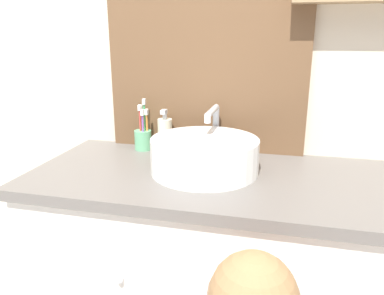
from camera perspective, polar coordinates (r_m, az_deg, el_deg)
wall_back at (r=1.42m, az=10.36°, el=15.53°), size 3.20×0.18×2.50m
vanity_counter at (r=1.42m, az=6.60°, el=-21.14°), size 1.37×0.56×0.88m
sink_basin at (r=1.22m, az=1.99°, el=-1.05°), size 0.35×0.40×0.19m
toothbrush_holder at (r=1.47m, az=-7.46°, el=1.57°), size 0.07×0.07×0.20m
soap_dispenser at (r=1.45m, az=-4.13°, el=2.10°), size 0.06×0.06×0.16m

